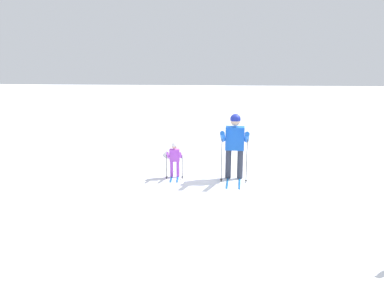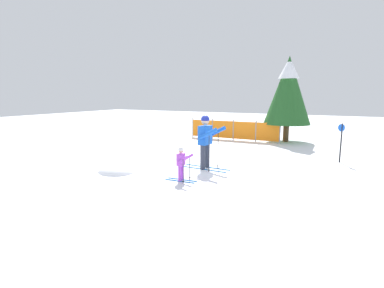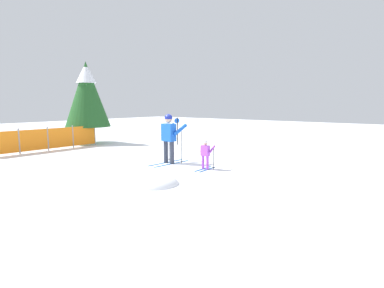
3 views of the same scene
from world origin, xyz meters
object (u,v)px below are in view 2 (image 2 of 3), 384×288
skier_child (182,161)px  safety_fence (233,130)px  trail_marker (341,139)px  conifer_far (288,89)px  skier_adult (206,137)px

skier_child → safety_fence: (-1.31, 8.25, -0.02)m
trail_marker → conifer_far: bearing=122.7°
safety_fence → conifer_far: size_ratio=1.14×
skier_adult → conifer_far: 7.70m
skier_child → trail_marker: size_ratio=0.69×
safety_fence → trail_marker: 6.40m
skier_adult → conifer_far: (1.37, 7.39, 1.68)m
conifer_far → safety_fence: bearing=-163.2°
skier_child → conifer_far: conifer_far is taller
skier_child → conifer_far: bearing=78.8°
skier_child → trail_marker: bearing=47.3°
safety_fence → skier_child: bearing=-81.0°
skier_child → trail_marker: trail_marker is taller
safety_fence → trail_marker: trail_marker is taller
conifer_far → trail_marker: size_ratio=3.07×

